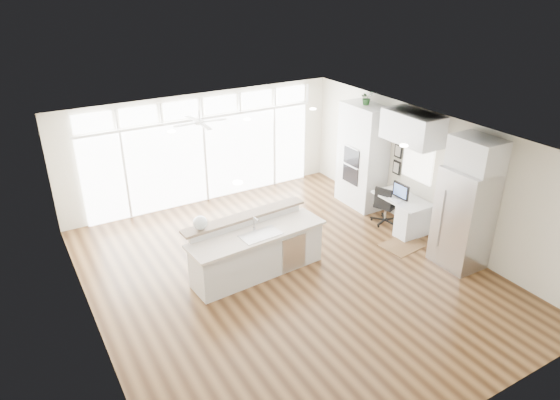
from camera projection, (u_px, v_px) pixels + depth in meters
floor at (288, 275)px, 9.60m from camera, size 7.00×8.00×0.02m
ceiling at (289, 140)px, 8.44m from camera, size 7.00×8.00×0.02m
wall_back at (203, 148)px, 12.13m from camera, size 7.00×0.04×2.70m
wall_front at (464, 342)px, 5.90m from camera, size 7.00×0.04×2.70m
wall_left at (88, 265)px, 7.41m from camera, size 0.04×8.00×2.70m
wall_right at (429, 174)px, 10.62m from camera, size 0.04×8.00×2.70m
glass_wall at (205, 161)px, 12.21m from camera, size 5.80×0.06×2.08m
transom_row at (201, 107)px, 11.65m from camera, size 5.90×0.06×0.40m
desk_window at (418, 161)px, 10.75m from camera, size 0.04×0.85×0.85m
ceiling_fan at (199, 118)px, 10.49m from camera, size 1.16×1.16×0.32m
recessed_lights at (283, 138)px, 8.60m from camera, size 3.40×3.00×0.02m
oven_cabinet at (362, 156)px, 11.92m from camera, size 0.64×1.20×2.50m
desk_nook at (401, 213)px, 11.10m from camera, size 0.72×1.30×0.76m
upper_cabinets at (412, 128)px, 10.28m from camera, size 0.64×1.30×0.64m
refrigerator at (464, 218)px, 9.54m from camera, size 0.76×0.90×2.00m
fridge_cabinet at (477, 154)px, 9.01m from camera, size 0.64×0.90×0.60m
framed_photos at (398, 159)px, 11.30m from camera, size 0.06×0.22×0.80m
kitchen_island at (258, 249)px, 9.41m from camera, size 2.76×1.21×1.07m
rug at (403, 245)px, 10.59m from camera, size 0.98×0.76×0.01m
office_chair at (386, 205)px, 11.32m from camera, size 0.61×0.59×0.92m
fishbowl at (200, 223)px, 8.93m from camera, size 0.30×0.30×0.26m
monitor at (401, 191)px, 10.82m from camera, size 0.09×0.45×0.38m
keyboard at (394, 200)px, 10.82m from camera, size 0.14×0.32×0.02m
potted_plant at (367, 99)px, 11.33m from camera, size 0.29×0.32×0.25m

